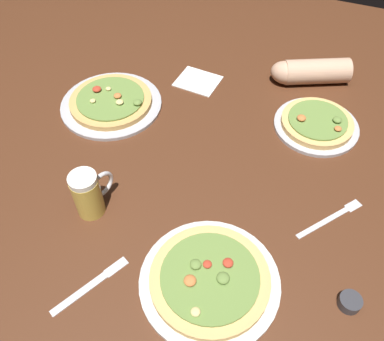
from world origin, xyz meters
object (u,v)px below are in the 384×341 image
pizza_plate_near (210,280)px  napkin_folded (198,81)px  pizza_plate_far (317,124)px  pizza_plate_side (111,102)px  ramekin_butter (350,302)px  fork_spare (331,218)px  knife_right (91,285)px  beer_mug_dark (89,193)px  diner_arm (308,72)px

pizza_plate_near → napkin_folded: pizza_plate_near is taller
pizza_plate_far → pizza_plate_near: bearing=-102.0°
napkin_folded → pizza_plate_side: bearing=-134.1°
ramekin_butter → fork_spare: ramekin_butter is taller
napkin_folded → fork_spare: size_ratio=0.79×
ramekin_butter → fork_spare: 0.24m
pizza_plate_side → knife_right: bearing=-65.5°
pizza_plate_far → pizza_plate_side: size_ratio=0.80×
pizza_plate_near → knife_right: bearing=-156.8°
beer_mug_dark → pizza_plate_far: bearing=47.3°
beer_mug_dark → diner_arm: 0.88m
knife_right → ramekin_butter: bearing=17.3°
diner_arm → ramekin_butter: bearing=-71.6°
ramekin_butter → napkin_folded: ramekin_butter is taller
pizza_plate_far → pizza_plate_side: (-0.66, -0.15, -0.00)m
pizza_plate_side → diner_arm: bearing=32.6°
diner_arm → knife_right: bearing=-108.1°
pizza_plate_near → diner_arm: 0.86m
pizza_plate_side → napkin_folded: size_ratio=2.32×
pizza_plate_far → beer_mug_dark: (-0.50, -0.55, 0.05)m
knife_right → diner_arm: bearing=71.9°
pizza_plate_far → napkin_folded: size_ratio=1.84×
pizza_plate_side → knife_right: size_ratio=1.74×
beer_mug_dark → napkin_folded: beer_mug_dark is taller
pizza_plate_near → ramekin_butter: size_ratio=6.44×
pizza_plate_near → napkin_folded: (-0.31, 0.71, -0.01)m
ramekin_butter → napkin_folded: (-0.62, 0.64, -0.01)m
pizza_plate_side → ramekin_butter: pizza_plate_side is taller
ramekin_butter → pizza_plate_far: bearing=107.9°
pizza_plate_side → pizza_plate_far: bearing=12.9°
fork_spare → ramekin_butter: bearing=-71.1°
pizza_plate_near → pizza_plate_far: 0.64m
pizza_plate_far → knife_right: (-0.39, -0.74, -0.01)m
pizza_plate_near → diner_arm: diner_arm is taller
beer_mug_dark → fork_spare: beer_mug_dark is taller
knife_right → napkin_folded: bearing=93.2°
napkin_folded → diner_arm: diner_arm is taller
pizza_plate_far → napkin_folded: pizza_plate_far is taller
fork_spare → beer_mug_dark: bearing=-161.2°
knife_right → pizza_plate_far: bearing=62.0°
ramekin_butter → pizza_plate_near: bearing=-167.8°
pizza_plate_near → ramekin_butter: pizza_plate_near is taller
knife_right → fork_spare: (0.50, 0.40, 0.00)m
pizza_plate_side → napkin_folded: 0.32m
ramekin_butter → fork_spare: bearing=108.9°
pizza_plate_far → pizza_plate_side: same height
napkin_folded → fork_spare: 0.69m
ramekin_butter → fork_spare: size_ratio=0.28×
beer_mug_dark → ramekin_butter: beer_mug_dark is taller
pizza_plate_far → pizza_plate_side: bearing=-167.1°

